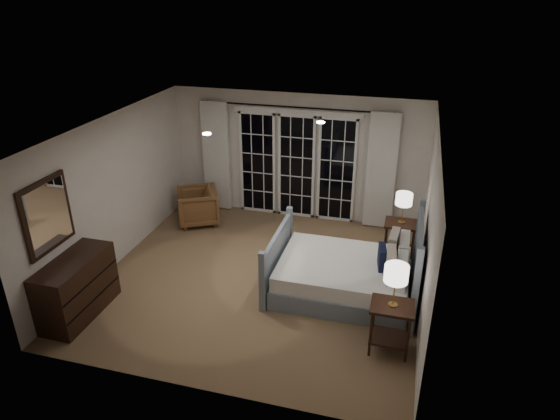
% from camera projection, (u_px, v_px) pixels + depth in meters
% --- Properties ---
extents(floor, '(5.00, 5.00, 0.00)m').
position_uv_depth(floor, '(260.00, 278.00, 8.12)').
color(floor, brown).
rests_on(floor, ground).
extents(ceiling, '(5.00, 5.00, 0.00)m').
position_uv_depth(ceiling, '(257.00, 129.00, 7.06)').
color(ceiling, silver).
rests_on(ceiling, wall_back).
extents(wall_left, '(0.02, 5.00, 2.50)m').
position_uv_depth(wall_left, '(114.00, 192.00, 8.19)').
color(wall_left, beige).
rests_on(wall_left, floor).
extents(wall_right, '(0.02, 5.00, 2.50)m').
position_uv_depth(wall_right, '(428.00, 228.00, 7.00)').
color(wall_right, beige).
rests_on(wall_right, floor).
extents(wall_back, '(5.00, 0.02, 2.50)m').
position_uv_depth(wall_back, '(297.00, 157.00, 9.78)').
color(wall_back, beige).
rests_on(wall_back, floor).
extents(wall_front, '(5.00, 0.02, 2.50)m').
position_uv_depth(wall_front, '(189.00, 302.00, 5.41)').
color(wall_front, beige).
rests_on(wall_front, floor).
extents(french_doors, '(2.50, 0.04, 2.20)m').
position_uv_depth(french_doors, '(296.00, 165.00, 9.81)').
color(french_doors, black).
rests_on(french_doors, wall_back).
extents(curtain_rod, '(3.50, 0.03, 0.03)m').
position_uv_depth(curtain_rod, '(297.00, 107.00, 9.27)').
color(curtain_rod, black).
rests_on(curtain_rod, wall_back).
extents(curtain_left, '(0.55, 0.10, 2.25)m').
position_uv_depth(curtain_left, '(217.00, 156.00, 10.11)').
color(curtain_left, silver).
rests_on(curtain_left, curtain_rod).
extents(curtain_right, '(0.55, 0.10, 2.25)m').
position_uv_depth(curtain_right, '(381.00, 171.00, 9.32)').
color(curtain_right, silver).
rests_on(curtain_right, curtain_rod).
extents(downlight_a, '(0.12, 0.12, 0.01)m').
position_uv_depth(downlight_a, '(321.00, 122.00, 7.40)').
color(downlight_a, white).
rests_on(downlight_a, ceiling).
extents(downlight_b, '(0.12, 0.12, 0.01)m').
position_uv_depth(downlight_b, '(207.00, 134.00, 6.86)').
color(downlight_b, white).
rests_on(downlight_b, ceiling).
extents(bed, '(2.17, 1.55, 1.26)m').
position_uv_depth(bed, '(348.00, 274.00, 7.62)').
color(bed, gray).
rests_on(bed, floor).
extents(nightstand_left, '(0.55, 0.44, 0.71)m').
position_uv_depth(nightstand_left, '(391.00, 321.00, 6.36)').
color(nightstand_left, black).
rests_on(nightstand_left, floor).
extents(nightstand_right, '(0.54, 0.43, 0.70)m').
position_uv_depth(nightstand_right, '(400.00, 235.00, 8.48)').
color(nightstand_right, black).
rests_on(nightstand_right, floor).
extents(lamp_left, '(0.30, 0.30, 0.58)m').
position_uv_depth(lamp_left, '(396.00, 274.00, 6.07)').
color(lamp_left, tan).
rests_on(lamp_left, nightstand_left).
extents(lamp_right, '(0.28, 0.28, 0.53)m').
position_uv_depth(lamp_right, '(404.00, 200.00, 8.20)').
color(lamp_right, tan).
rests_on(lamp_right, nightstand_right).
extents(armchair, '(1.04, 1.03, 0.71)m').
position_uv_depth(armchair, '(198.00, 206.00, 9.82)').
color(armchair, brown).
rests_on(armchair, floor).
extents(dresser, '(0.53, 1.26, 0.89)m').
position_uv_depth(dresser, '(77.00, 287.00, 7.09)').
color(dresser, black).
rests_on(dresser, floor).
extents(mirror, '(0.05, 0.85, 1.00)m').
position_uv_depth(mirror, '(47.00, 216.00, 6.67)').
color(mirror, black).
rests_on(mirror, wall_left).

